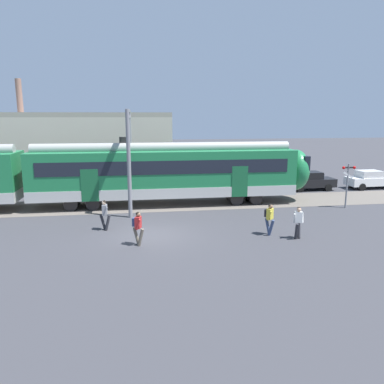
# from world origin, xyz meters

# --- Properties ---
(ground_plane) EXTENTS (160.00, 160.00, 0.00)m
(ground_plane) POSITION_xyz_m (0.00, 0.00, 0.00)
(ground_plane) COLOR #38383D
(track_bed) EXTENTS (80.00, 4.40, 0.01)m
(track_bed) POSITION_xyz_m (-9.80, 6.93, 0.01)
(track_bed) COLOR #605951
(track_bed) RESTS_ON ground
(commuter_train) EXTENTS (38.05, 3.07, 4.73)m
(commuter_train) POSITION_xyz_m (-7.32, 6.92, 2.25)
(commuter_train) COLOR #B7B7B2
(commuter_train) RESTS_ON ground
(pedestrian_grey) EXTENTS (0.63, 0.56, 1.67)m
(pedestrian_grey) POSITION_xyz_m (-2.51, 1.28, 0.96)
(pedestrian_grey) COLOR #28282D
(pedestrian_grey) RESTS_ON ground
(pedestrian_red) EXTENTS (0.59, 0.64, 1.67)m
(pedestrian_red) POSITION_xyz_m (-0.75, -1.44, 0.99)
(pedestrian_red) COLOR #6B6051
(pedestrian_red) RESTS_ON ground
(pedestrian_yellow) EXTENTS (0.50, 0.69, 1.67)m
(pedestrian_yellow) POSITION_xyz_m (6.03, -0.81, 0.99)
(pedestrian_yellow) COLOR navy
(pedestrian_yellow) RESTS_ON ground
(pedestrian_white) EXTENTS (0.60, 0.61, 1.67)m
(pedestrian_white) POSITION_xyz_m (7.25, -1.64, 0.96)
(pedestrian_white) COLOR #28282D
(pedestrian_white) RESTS_ON ground
(parked_car_black) EXTENTS (4.03, 1.81, 1.54)m
(parked_car_black) POSITION_xyz_m (13.59, 10.32, 0.78)
(parked_car_black) COLOR black
(parked_car_black) RESTS_ON ground
(parked_car_white) EXTENTS (4.06, 1.87, 1.54)m
(parked_car_white) POSITION_xyz_m (18.98, 10.23, 0.78)
(parked_car_white) COLOR silver
(parked_car_white) RESTS_ON ground
(catenary_gantry) EXTENTS (0.24, 6.64, 6.53)m
(catenary_gantry) POSITION_xyz_m (-1.19, 6.93, 4.31)
(catenary_gantry) COLOR gray
(catenary_gantry) RESTS_ON ground
(crossing_signal) EXTENTS (0.96, 0.21, 3.00)m
(crossing_signal) POSITION_xyz_m (13.19, 4.06, 2.01)
(crossing_signal) COLOR gray
(crossing_signal) RESTS_ON ground
(background_building) EXTENTS (15.97, 5.00, 9.20)m
(background_building) POSITION_xyz_m (-5.67, 15.68, 3.21)
(background_building) COLOR beige
(background_building) RESTS_ON ground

